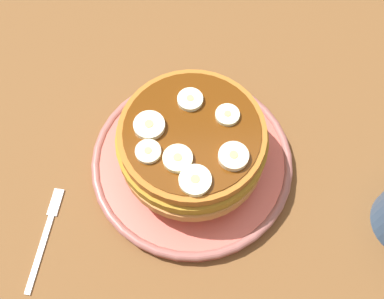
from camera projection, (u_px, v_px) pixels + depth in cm
name	position (u px, v px, depth cm)	size (l,w,h in cm)	color
ground_plane	(192.00, 170.00, 62.10)	(140.00, 140.00, 3.00)	brown
plate	(192.00, 162.00, 59.82)	(25.39, 25.39, 1.92)	#CC594C
pancake_stack	(193.00, 146.00, 55.80)	(18.14, 17.85, 7.79)	#BF7737
banana_slice_0	(186.00, 100.00, 53.84)	(2.96, 2.96, 0.82)	#EDEEC4
banana_slice_1	(149.00, 126.00, 52.30)	(3.52, 3.52, 0.93)	#F6E8C0
banana_slice_2	(195.00, 180.00, 49.46)	(3.49, 3.49, 0.81)	#EAEFC5
banana_slice_3	(233.00, 157.00, 50.58)	(3.31, 3.31, 1.00)	#F9E3B4
banana_slice_4	(227.00, 115.00, 53.00)	(2.75, 2.75, 0.75)	#EFF3BE
banana_slice_5	(178.00, 159.00, 50.54)	(3.26, 3.26, 0.86)	#FCF3B2
banana_slice_6	(148.00, 152.00, 50.96)	(2.83, 2.83, 0.76)	beige
fork	(46.00, 232.00, 56.57)	(12.91, 3.76, 0.50)	silver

